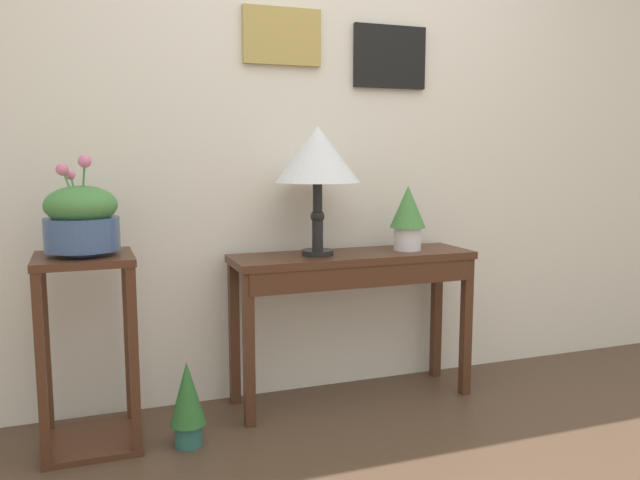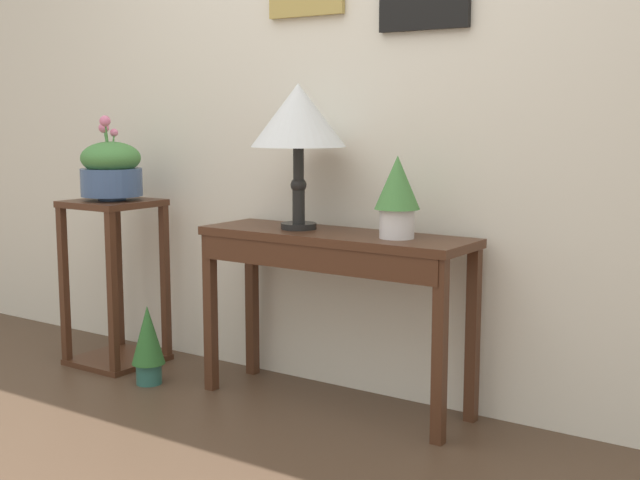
# 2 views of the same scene
# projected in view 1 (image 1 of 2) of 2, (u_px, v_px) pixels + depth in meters

# --- Properties ---
(back_wall_with_art) EXTENTS (9.00, 0.13, 2.80)m
(back_wall_with_art) POSITION_uv_depth(u_px,v_px,m) (310.00, 111.00, 3.16)
(back_wall_with_art) COLOR silver
(back_wall_with_art) RESTS_ON ground
(console_table) EXTENTS (1.16, 0.35, 0.72)m
(console_table) POSITION_uv_depth(u_px,v_px,m) (354.00, 278.00, 3.04)
(console_table) COLOR #472819
(console_table) RESTS_ON ground
(table_lamp) EXTENTS (0.39, 0.39, 0.59)m
(table_lamp) POSITION_uv_depth(u_px,v_px,m) (318.00, 157.00, 2.93)
(table_lamp) COLOR black
(table_lamp) RESTS_ON console_table
(potted_plant_on_console) EXTENTS (0.17, 0.17, 0.32)m
(potted_plant_on_console) POSITION_uv_depth(u_px,v_px,m) (408.00, 214.00, 3.12)
(potted_plant_on_console) COLOR silver
(potted_plant_on_console) RESTS_ON console_table
(pedestal_stand_left) EXTENTS (0.38, 0.38, 0.79)m
(pedestal_stand_left) POSITION_uv_depth(u_px,v_px,m) (88.00, 352.00, 2.60)
(pedestal_stand_left) COLOR #472819
(pedestal_stand_left) RESTS_ON ground
(planter_bowl_wide) EXTENTS (0.29, 0.29, 0.40)m
(planter_bowl_wide) POSITION_uv_depth(u_px,v_px,m) (81.00, 219.00, 2.53)
(planter_bowl_wide) COLOR #3D5684
(planter_bowl_wide) RESTS_ON pedestal_stand_left
(potted_plant_floor) EXTENTS (0.15, 0.15, 0.36)m
(potted_plant_floor) POSITION_uv_depth(u_px,v_px,m) (188.00, 401.00, 2.61)
(potted_plant_floor) COLOR #2D665B
(potted_plant_floor) RESTS_ON ground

